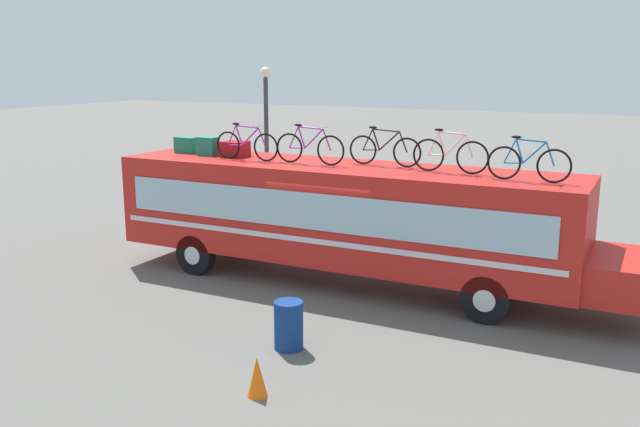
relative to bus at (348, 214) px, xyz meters
The scene contains 13 objects.
ground_plane 1.67m from the bus, behind, with size 120.00×120.00×0.00m, color #605E59.
bus is the anchor object (origin of this frame).
luggage_bag_1 4.96m from the bus, behind, with size 0.58×0.34×0.41m, color #1E7F66.
luggage_bag_2 4.21m from the bus, behind, with size 0.51×0.34×0.46m, color #1E7F66.
luggage_bag_3 3.49m from the bus, behind, with size 0.62×0.55×0.38m, color maroon.
rooftop_bicycle_1 3.02m from the bus, behind, with size 1.74×0.44×0.89m.
rooftop_bicycle_2 1.79m from the bus, behind, with size 1.77×0.44×0.92m.
rooftop_bicycle_3 1.71m from the bus, 27.90° to the left, with size 1.75×0.44×0.89m.
rooftop_bicycle_4 2.78m from the bus, ahead, with size 1.67×0.44×0.94m.
rooftop_bicycle_5 4.31m from the bus, ahead, with size 1.64×0.44×0.90m.
trash_bin 4.17m from the bus, 80.91° to the right, with size 0.53×0.53×0.90m, color navy.
traffic_cone 6.01m from the bus, 79.21° to the right, with size 0.32×0.32×0.65m, color orange.
street_lamp 6.58m from the bus, 138.32° to the left, with size 0.32×0.32×4.97m.
Camera 1 is at (6.64, -14.05, 5.10)m, focal length 38.32 mm.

